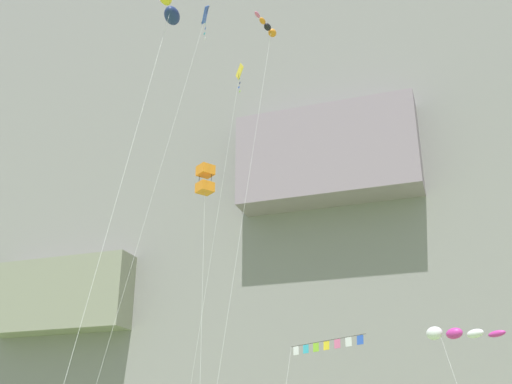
# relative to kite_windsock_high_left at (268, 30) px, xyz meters

# --- Properties ---
(cliff_face) EXTENTS (180.00, 25.29, 57.37)m
(cliff_face) POSITION_rel_kite_windsock_high_left_xyz_m (0.06, 29.29, 1.26)
(cliff_face) COLOR gray
(cliff_face) RESTS_ON ground
(kite_windsock_high_left) EXTENTS (2.02, 6.19, 27.90)m
(kite_windsock_high_left) POSITION_rel_kite_windsock_high_left_xyz_m (0.00, 0.00, 0.00)
(kite_windsock_high_left) COLOR orange
(kite_windsock_high_left) RESTS_ON ground
(kite_diamond_mid_right) EXTENTS (2.96, 2.86, 26.46)m
(kite_diamond_mid_right) POSITION_rel_kite_windsock_high_left_xyz_m (-2.66, 1.39, -3.40)
(kite_diamond_mid_right) COLOR yellow
(kite_diamond_mid_right) RESTS_ON ground
(kite_box_high_center) EXTENTS (2.73, 4.96, 18.99)m
(kite_box_high_center) POSITION_rel_kite_windsock_high_left_xyz_m (-4.82, 1.63, -9.37)
(kite_box_high_center) COLOR orange
(kite_box_high_center) RESTS_ON ground
(kite_banner_mid_left) EXTENTS (5.42, 4.33, 8.09)m
(kite_banner_mid_left) POSITION_rel_kite_windsock_high_left_xyz_m (1.68, 5.62, -19.77)
(kite_banner_mid_left) COLOR black
(kite_banner_mid_left) RESTS_ON ground
(kite_diamond_low_right) EXTENTS (3.34, 6.79, 29.06)m
(kite_diamond_low_right) POSITION_rel_kite_windsock_high_left_xyz_m (-3.77, -2.14, -0.50)
(kite_diamond_low_right) COLOR blue
(kite_diamond_low_right) RESTS_ON ground
(kite_windsock_high_right) EXTENTS (4.14, 5.77, 8.11)m
(kite_windsock_high_right) POSITION_rel_kite_windsock_high_left_xyz_m (9.25, 2.55, -19.80)
(kite_windsock_high_right) COLOR white
(kite_windsock_high_right) RESTS_ON ground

